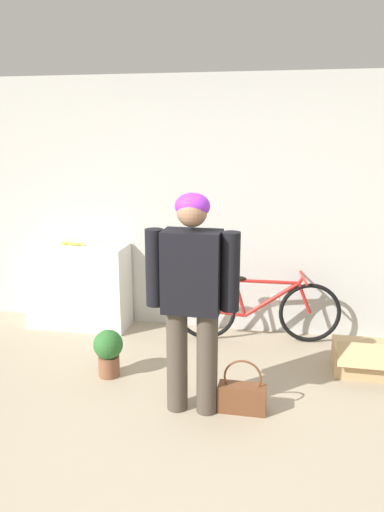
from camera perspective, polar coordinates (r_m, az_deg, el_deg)
The scene contains 9 objects.
ground_plane at distance 3.30m, azimuth -2.90°, elevation -24.40°, with size 14.00×14.00×0.00m, color tan.
wall_back at distance 5.11m, azimuth 3.72°, elevation 5.59°, with size 8.00×0.07×2.60m.
side_shelf at distance 5.46m, azimuth -12.84°, elevation -3.34°, with size 1.06×0.42×0.90m.
person at distance 3.57m, azimuth 0.00°, elevation -3.80°, with size 0.68×0.25×1.65m.
bicycle at distance 5.03m, azimuth 7.46°, elevation -6.02°, with size 1.63×0.46×0.68m.
banana at distance 5.32m, azimuth -13.43°, elevation 1.39°, with size 0.29×0.08×0.04m.
handbag at distance 3.90m, azimuth 5.75°, elevation -15.63°, with size 0.36×0.14×0.42m.
cardboard_box at distance 4.69m, azimuth 18.82°, elevation -10.99°, with size 0.48×0.47×0.32m.
potted_plant at distance 4.39m, azimuth -9.53°, elevation -10.57°, with size 0.25×0.25×0.41m.
Camera 1 is at (0.65, -2.50, 2.06)m, focal length 35.00 mm.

